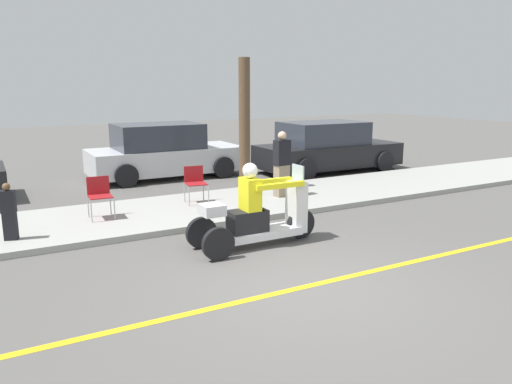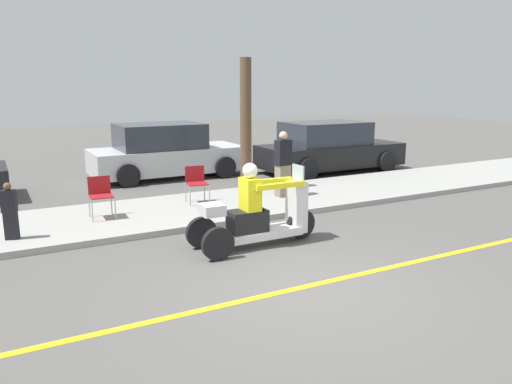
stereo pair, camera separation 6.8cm
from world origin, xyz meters
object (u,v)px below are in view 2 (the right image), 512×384
Objects in this scene: folding_chair_set_back at (196,180)px; spectator_mid_group at (10,212)px; motorcycle_trike at (257,217)px; parked_car_lot_left at (165,152)px; tree_trunk at (246,125)px; spectator_by_tree at (283,165)px; parked_car_lot_far at (329,148)px; folding_chair_curbside at (100,193)px.

spectator_mid_group is at bearing -164.71° from folding_chair_set_back.
motorcycle_trike is 0.53× the size of parked_car_lot_left.
spectator_mid_group is 5.82m from tree_trunk.
spectator_by_tree is 2.10m from folding_chair_set_back.
spectator_by_tree is at bearing -140.29° from parked_car_lot_far.
parked_car_lot_far reaches higher than folding_chair_set_back.
motorcycle_trike is 7.89m from parked_car_lot_far.
folding_chair_set_back is at bearing 88.16° from motorcycle_trike.
spectator_by_tree is at bearing -67.47° from tree_trunk.
spectator_mid_group is (-5.88, -0.65, -0.27)m from spectator_by_tree.
tree_trunk is (1.71, 3.73, 1.23)m from motorcycle_trike.
folding_chair_set_back is 6.04m from parked_car_lot_far.
parked_car_lot_left is 3.58m from tree_trunk.
parked_car_lot_far is (5.61, 5.54, 0.22)m from motorcycle_trike.
parked_car_lot_left reaches higher than motorcycle_trike.
spectator_mid_group is 6.67m from parked_car_lot_left.
motorcycle_trike is 0.51× the size of parked_car_lot_far.
spectator_mid_group is at bearing -159.34° from parked_car_lot_far.
spectator_by_tree is at bearing -11.08° from folding_chair_set_back.
folding_chair_set_back is 0.18× the size of parked_car_lot_left.
folding_chair_set_back is (3.84, 1.05, 0.02)m from spectator_mid_group.
motorcycle_trike reaches higher than folding_chair_curbside.
spectator_by_tree is at bearing -71.37° from parked_car_lot_left.
spectator_mid_group reaches higher than folding_chair_curbside.
parked_car_lot_left is (0.58, 3.94, 0.13)m from folding_chair_set_back.
spectator_mid_group is 9.99m from parked_car_lot_far.
folding_chair_curbside is 1.00× the size of folding_chair_set_back.
parked_car_lot_far is (5.51, 2.48, 0.12)m from folding_chair_set_back.
motorcycle_trike is 1.51× the size of spectator_by_tree.
motorcycle_trike is at bearing -128.83° from spectator_by_tree.
tree_trunk is (-3.90, -1.82, 1.01)m from parked_car_lot_far.
spectator_by_tree reaches higher than parked_car_lot_left.
parked_car_lot_far reaches higher than folding_chair_curbside.
folding_chair_set_back is 0.18× the size of parked_car_lot_far.
parked_car_lot_left reaches higher than folding_chair_curbside.
tree_trunk is at bearing 17.43° from spectator_mid_group.
motorcycle_trike is at bearing -28.36° from spectator_mid_group.
spectator_by_tree reaches higher than folding_chair_set_back.
spectator_mid_group is at bearing -162.57° from tree_trunk.
spectator_mid_group is 0.22× the size of parked_car_lot_left.
spectator_by_tree reaches higher than folding_chair_curbside.
parked_car_lot_left is at bearing 163.45° from parked_car_lot_far.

